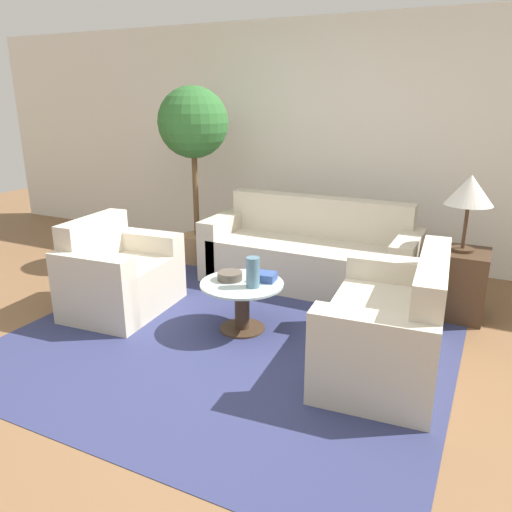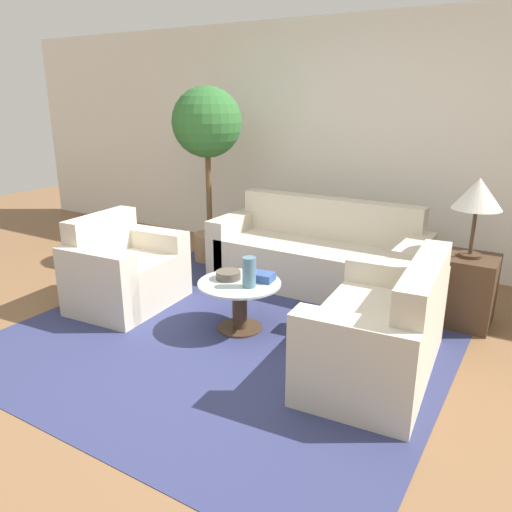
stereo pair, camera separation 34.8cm
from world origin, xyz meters
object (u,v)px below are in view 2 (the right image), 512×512
Objects in this scene: table_lamp at (478,195)px; book_stack at (263,277)px; bowl at (228,275)px; armchair at (123,273)px; potted_plant at (207,135)px; vase at (249,272)px; sofa_main at (318,257)px; coffee_table at (240,299)px; loveseat at (385,335)px.

book_stack is at bearing -145.39° from table_lamp.
armchair is at bearing -173.47° from bowl.
vase is (1.38, -1.37, -0.88)m from potted_plant.
vase is 1.24× the size of book_stack.
sofa_main is 1.86m from armchair.
sofa_main reaches higher than book_stack.
armchair is 4.22× the size of vase.
potted_plant reaches higher than book_stack.
sofa_main is at bearing 84.55° from coffee_table.
loveseat is 1.19m from coffee_table.
book_stack is at bearing 22.87° from bowl.
sofa_main is at bearing 173.08° from table_lamp.
potted_plant is 2.14m from vase.
loveseat reaches higher than coffee_table.
table_lamp is 3.18× the size of bowl.
loveseat is at bearing -3.55° from bowl.
sofa_main is 1.78m from potted_plant.
vase is at bearing -14.30° from bowl.
armchair is at bearing -134.02° from sofa_main.
armchair is (-1.29, -1.34, 0.00)m from sofa_main.
table_lamp is at bearing 160.15° from loveseat.
bowl is at bearing -87.90° from armchair.
armchair is at bearing -174.97° from coffee_table.
book_stack is (1.40, -1.20, -0.96)m from potted_plant.
loveseat reaches higher than book_stack.
sofa_main is at bearing -144.90° from loveseat.
armchair reaches higher than vase.
table_lamp is at bearing -6.92° from sofa_main.
table_lamp is (1.50, 1.07, 0.81)m from coffee_table.
table_lamp is 2.80m from potted_plant.
bowl is (-0.12, 0.02, 0.17)m from coffee_table.
potted_plant reaches higher than coffee_table.
sofa_main is 1.60m from table_lamp.
sofa_main is 1.30m from vase.
sofa_main reaches higher than bowl.
bowl is at bearing -100.91° from sofa_main.
coffee_table is 3.31× the size of bowl.
book_stack reaches higher than coffee_table.
sofa_main is 1.25m from bowl.
coffee_table is 0.35× the size of potted_plant.
coffee_table is 2.16m from potted_plant.
book_stack is (-1.36, -0.94, -0.63)m from table_lamp.
coffee_table is 0.21m from bowl.
loveseat is 0.72× the size of potted_plant.
loveseat is 1.10m from vase.
potted_plant is (-2.77, 0.26, 0.33)m from table_lamp.
loveseat is at bearing -105.32° from table_lamp.
coffee_table is at bearing -46.40° from potted_plant.
vase is (-0.00, -1.27, 0.24)m from sofa_main.
coffee_table is at bearing -144.62° from table_lamp.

